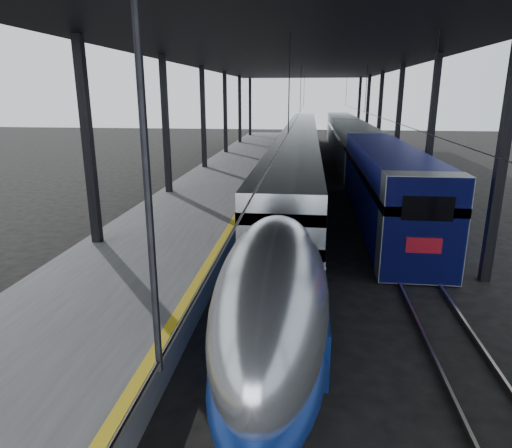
# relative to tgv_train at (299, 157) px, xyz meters

# --- Properties ---
(ground) EXTENTS (160.00, 160.00, 0.00)m
(ground) POSITION_rel_tgv_train_xyz_m (-2.00, -25.51, -1.89)
(ground) COLOR black
(ground) RESTS_ON ground
(platform) EXTENTS (6.00, 80.00, 1.00)m
(platform) POSITION_rel_tgv_train_xyz_m (-5.50, -5.51, -1.39)
(platform) COLOR #4C4C4F
(platform) RESTS_ON ground
(yellow_strip) EXTENTS (0.30, 80.00, 0.01)m
(yellow_strip) POSITION_rel_tgv_train_xyz_m (-2.70, -5.51, -0.88)
(yellow_strip) COLOR gold
(yellow_strip) RESTS_ON platform
(rails) EXTENTS (6.52, 80.00, 0.16)m
(rails) POSITION_rel_tgv_train_xyz_m (2.50, -5.51, -1.81)
(rails) COLOR slate
(rails) RESTS_ON ground
(canopy) EXTENTS (18.00, 75.00, 9.47)m
(canopy) POSITION_rel_tgv_train_xyz_m (-0.10, -5.51, 7.23)
(canopy) COLOR black
(canopy) RESTS_ON ground
(tgv_train) EXTENTS (2.82, 65.20, 4.04)m
(tgv_train) POSITION_rel_tgv_train_xyz_m (0.00, 0.00, 0.00)
(tgv_train) COLOR #BABDC2
(tgv_train) RESTS_ON ground
(second_train) EXTENTS (3.00, 56.05, 4.13)m
(second_train) POSITION_rel_tgv_train_xyz_m (5.00, 5.86, 0.20)
(second_train) COLOR navy
(second_train) RESTS_ON ground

